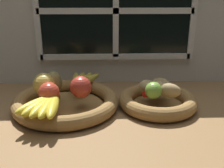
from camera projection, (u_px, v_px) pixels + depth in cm
name	position (u px, v px, depth cm)	size (l,w,h in cm)	color
ground_plane	(119.00, 113.00, 94.93)	(140.00, 90.00, 3.00)	olive
back_wall	(116.00, 18.00, 112.65)	(140.00, 4.60, 55.00)	silver
fruit_bowl_left	(66.00, 102.00, 94.79)	(37.00, 37.00, 4.90)	olive
fruit_bowl_right	(158.00, 101.00, 95.73)	(27.63, 27.63, 4.90)	olive
apple_golden_left	(45.00, 84.00, 92.75)	(7.93, 7.93, 7.93)	gold
apple_red_right	(81.00, 87.00, 91.41)	(7.44, 7.44, 7.44)	#B73828
apple_red_front	(49.00, 92.00, 87.34)	(6.76, 6.76, 6.76)	#CC422D
pear_brown	(54.00, 83.00, 94.34)	(5.74, 5.75, 7.99)	olive
banana_bunch_front	(45.00, 105.00, 82.06)	(13.40, 17.31, 3.38)	yellow
banana_bunch_back	(82.00, 80.00, 104.74)	(11.98, 18.21, 2.61)	gold
potato_back	(161.00, 84.00, 97.92)	(7.79, 5.21, 4.40)	#A38451
potato_oblong	(148.00, 86.00, 96.41)	(6.40, 5.72, 4.29)	tan
potato_large	(158.00, 88.00, 94.01)	(6.34, 5.90, 4.68)	tan
potato_small	(169.00, 90.00, 91.26)	(8.16, 4.44, 5.07)	#A38451
lime_near	(154.00, 90.00, 90.39)	(5.78, 5.78, 5.78)	#7AAD3D
chili_pepper	(161.00, 91.00, 94.61)	(2.27, 2.27, 14.13)	red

